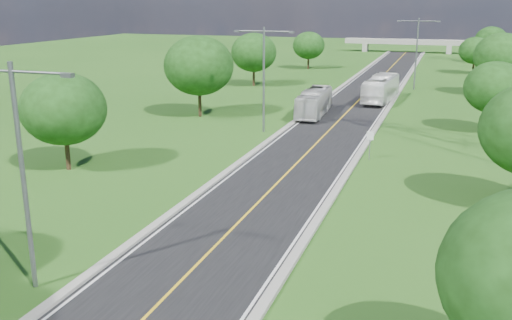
# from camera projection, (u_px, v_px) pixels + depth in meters

# --- Properties ---
(ground) EXTENTS (260.00, 260.00, 0.00)m
(ground) POSITION_uv_depth(u_px,v_px,m) (351.00, 109.00, 67.44)
(ground) COLOR #245217
(ground) RESTS_ON ground
(road) EXTENTS (8.00, 150.00, 0.06)m
(road) POSITION_uv_depth(u_px,v_px,m) (359.00, 100.00, 72.90)
(road) COLOR black
(road) RESTS_ON ground
(curb_left) EXTENTS (0.50, 150.00, 0.22)m
(curb_left) POSITION_uv_depth(u_px,v_px,m) (326.00, 98.00, 74.19)
(curb_left) COLOR gray
(curb_left) RESTS_ON ground
(curb_right) EXTENTS (0.50, 150.00, 0.22)m
(curb_right) POSITION_uv_depth(u_px,v_px,m) (393.00, 102.00, 71.56)
(curb_right) COLOR gray
(curb_right) RESTS_ON ground
(speed_limit_sign) EXTENTS (0.55, 0.09, 2.40)m
(speed_limit_sign) POSITION_uv_depth(u_px,v_px,m) (370.00, 141.00, 45.32)
(speed_limit_sign) COLOR slate
(speed_limit_sign) RESTS_ON ground
(overpass) EXTENTS (30.00, 3.00, 3.20)m
(overpass) POSITION_uv_depth(u_px,v_px,m) (407.00, 42.00, 139.71)
(overpass) COLOR gray
(overpass) RESTS_ON ground
(streetlight_near_left) EXTENTS (5.90, 0.25, 10.00)m
(streetlight_near_left) POSITION_uv_depth(u_px,v_px,m) (21.00, 159.00, 23.94)
(streetlight_near_left) COLOR slate
(streetlight_near_left) RESTS_ON ground
(streetlight_mid_left) EXTENTS (5.90, 0.25, 10.00)m
(streetlight_mid_left) POSITION_uv_depth(u_px,v_px,m) (264.00, 71.00, 54.02)
(streetlight_mid_left) COLOR slate
(streetlight_mid_left) RESTS_ON ground
(streetlight_far_right) EXTENTS (5.90, 0.25, 10.00)m
(streetlight_far_right) POSITION_uv_depth(u_px,v_px,m) (417.00, 48.00, 80.38)
(streetlight_far_right) COLOR slate
(streetlight_far_right) RESTS_ON ground
(tree_lb) EXTENTS (6.30, 6.30, 7.33)m
(tree_lb) POSITION_uv_depth(u_px,v_px,m) (63.00, 109.00, 41.97)
(tree_lb) COLOR black
(tree_lb) RESTS_ON ground
(tree_lc) EXTENTS (7.56, 7.56, 8.79)m
(tree_lc) POSITION_uv_depth(u_px,v_px,m) (199.00, 66.00, 61.47)
(tree_lc) COLOR black
(tree_lc) RESTS_ON ground
(tree_ld) EXTENTS (6.72, 6.72, 7.82)m
(tree_ld) POSITION_uv_depth(u_px,v_px,m) (254.00, 52.00, 84.13)
(tree_ld) COLOR black
(tree_ld) RESTS_ON ground
(tree_le) EXTENTS (5.88, 5.88, 6.84)m
(tree_le) POSITION_uv_depth(u_px,v_px,m) (309.00, 45.00, 105.40)
(tree_le) COLOR black
(tree_le) RESTS_ON ground
(tree_rc) EXTENTS (5.88, 5.88, 6.84)m
(tree_rc) POSITION_uv_depth(u_px,v_px,m) (496.00, 88.00, 54.32)
(tree_rc) COLOR black
(tree_rc) RESTS_ON ground
(tree_rd) EXTENTS (7.14, 7.14, 8.30)m
(tree_rd) POSITION_uv_depth(u_px,v_px,m) (501.00, 56.00, 75.33)
(tree_rd) COLOR black
(tree_rd) RESTS_ON ground
(tree_re) EXTENTS (5.46, 5.46, 6.35)m
(tree_re) POSITION_uv_depth(u_px,v_px,m) (475.00, 51.00, 98.32)
(tree_re) COLOR black
(tree_re) RESTS_ON ground
(tree_rf) EXTENTS (6.30, 6.30, 7.33)m
(tree_rf) POSITION_uv_depth(u_px,v_px,m) (491.00, 40.00, 115.30)
(tree_rf) COLOR black
(tree_rf) RESTS_ON ground
(bus_outbound) EXTENTS (3.47, 11.68, 3.21)m
(bus_outbound) POSITION_uv_depth(u_px,v_px,m) (381.00, 88.00, 71.78)
(bus_outbound) COLOR white
(bus_outbound) RESTS_ON road
(bus_inbound) EXTENTS (2.88, 10.38, 2.86)m
(bus_inbound) POSITION_uv_depth(u_px,v_px,m) (314.00, 102.00, 63.00)
(bus_inbound) COLOR silver
(bus_inbound) RESTS_ON road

